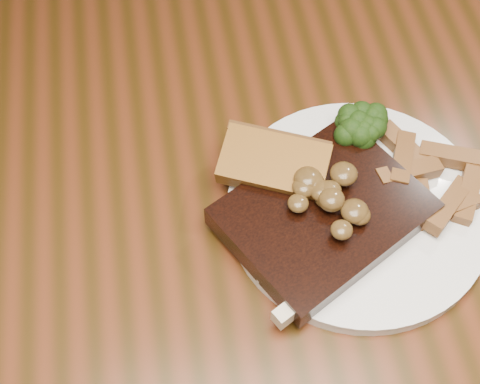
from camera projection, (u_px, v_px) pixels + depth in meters
The scene contains 9 objects.
dining_table at pixel (252, 252), 0.79m from camera, with size 1.60×0.90×0.75m.
chair_far at pixel (127, 4), 1.22m from camera, with size 0.45×0.45×0.93m.
plate at pixel (357, 210), 0.70m from camera, with size 0.27×0.27×0.01m, color white.
steak at pixel (323, 214), 0.68m from camera, with size 0.19×0.15×0.03m, color black.
steak_bone at pixel (338, 274), 0.65m from camera, with size 0.16×0.01×0.02m, color beige.
mushroom_pile at pixel (329, 196), 0.66m from camera, with size 0.08×0.08×0.03m, color #503919, non-canonical shape.
garlic_bread at pixel (273, 175), 0.71m from camera, with size 0.11×0.06×0.02m, color #93611A.
potato_wedges at pixel (426, 181), 0.70m from camera, with size 0.10×0.10×0.02m, color brown, non-canonical shape.
broccoli_cluster at pixel (376, 136), 0.72m from camera, with size 0.08×0.08×0.04m, color #1E340B, non-canonical shape.
Camera 1 is at (-0.07, -0.35, 1.36)m, focal length 50.00 mm.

